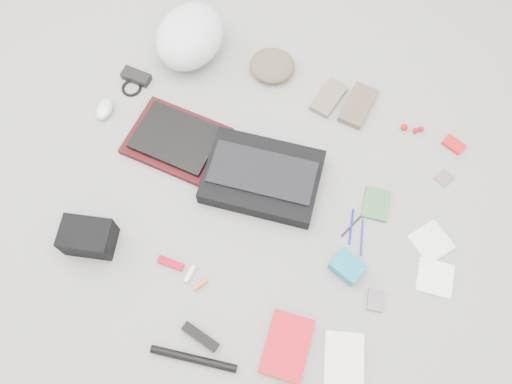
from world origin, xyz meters
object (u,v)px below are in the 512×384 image
at_px(book_red, 287,346).
at_px(accordion_wallet, 347,267).
at_px(bike_helmet, 190,36).
at_px(messenger_bag, 262,177).
at_px(laptop, 176,138).
at_px(camera_bag, 88,237).

bearing_deg(book_red, accordion_wallet, 67.11).
bearing_deg(bike_helmet, accordion_wallet, -32.50).
height_order(messenger_bag, laptop, messenger_bag).
bearing_deg(camera_bag, laptop, 63.44).
bearing_deg(book_red, bike_helmet, 123.64).
bearing_deg(camera_bag, accordion_wallet, 1.56).
xyz_separation_m(laptop, accordion_wallet, (0.84, -0.18, -0.01)).
bearing_deg(camera_bag, book_red, -19.89).
bearing_deg(accordion_wallet, bike_helmet, 163.37).
distance_m(messenger_bag, camera_bag, 0.70).
relative_size(book_red, accordion_wallet, 2.00).
height_order(messenger_bag, camera_bag, camera_bag).
distance_m(messenger_bag, laptop, 0.39).
height_order(bike_helmet, book_red, bike_helmet).
bearing_deg(accordion_wallet, laptop, -177.48).
xyz_separation_m(messenger_bag, bike_helmet, (-0.57, 0.43, 0.07)).
xyz_separation_m(camera_bag, accordion_wallet, (0.90, 0.34, -0.03)).
distance_m(laptop, camera_bag, 0.52).
bearing_deg(bike_helmet, camera_bag, -84.93).
bearing_deg(bike_helmet, laptop, -69.41).
relative_size(bike_helmet, book_red, 1.57).
bearing_deg(messenger_bag, camera_bag, -143.69).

